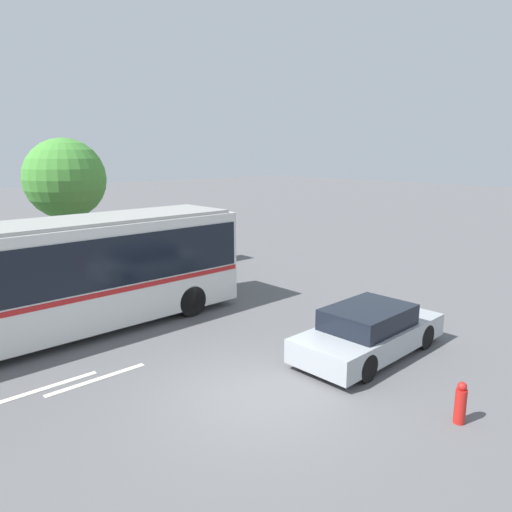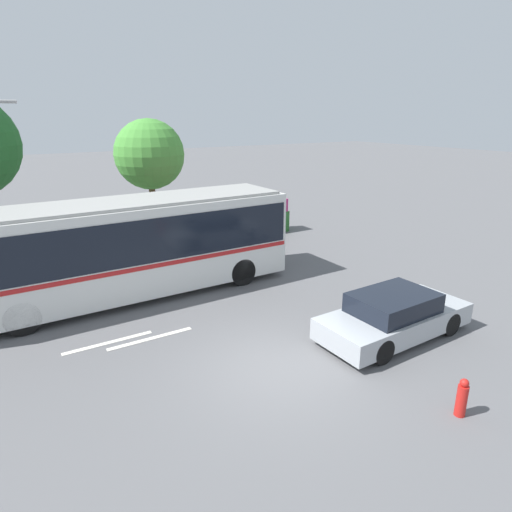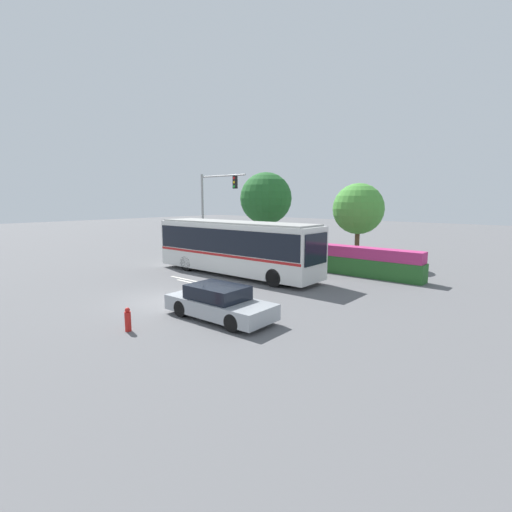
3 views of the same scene
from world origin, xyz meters
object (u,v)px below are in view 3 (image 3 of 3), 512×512
at_px(city_bus, 235,245).
at_px(street_tree_centre, 358,209).
at_px(traffic_light_pole, 212,203).
at_px(street_tree_left, 266,199).
at_px(sedan_foreground, 219,303).
at_px(fire_hydrant, 128,320).

distance_m(city_bus, street_tree_centre, 9.68).
height_order(traffic_light_pole, street_tree_left, street_tree_left).
xyz_separation_m(sedan_foreground, street_tree_left, (-9.55, 14.74, 4.08)).
bearing_deg(city_bus, traffic_light_pole, 148.64).
bearing_deg(sedan_foreground, street_tree_centre, 94.50).
bearing_deg(street_tree_centre, fire_hydrant, -89.61).
bearing_deg(sedan_foreground, fire_hydrant, -116.24).
bearing_deg(traffic_light_pole, fire_hydrant, -53.56).
xyz_separation_m(city_bus, traffic_light_pole, (-5.70, 3.39, 2.47)).
height_order(traffic_light_pole, fire_hydrant, traffic_light_pole).
bearing_deg(street_tree_centre, street_tree_left, -175.76).
xyz_separation_m(traffic_light_pole, street_tree_left, (1.64, 4.62, 0.36)).
height_order(sedan_foreground, street_tree_left, street_tree_left).
bearing_deg(sedan_foreground, street_tree_left, 121.62).
distance_m(traffic_light_pole, street_tree_centre, 10.96).
xyz_separation_m(traffic_light_pole, street_tree_centre, (9.63, 5.21, -0.39)).
relative_size(city_bus, street_tree_left, 1.67).
distance_m(city_bus, traffic_light_pole, 7.08).
height_order(city_bus, sedan_foreground, city_bus).
xyz_separation_m(city_bus, street_tree_centre, (3.93, 8.60, 2.08)).
relative_size(traffic_light_pole, fire_hydrant, 7.65).
relative_size(sedan_foreground, street_tree_left, 0.67).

